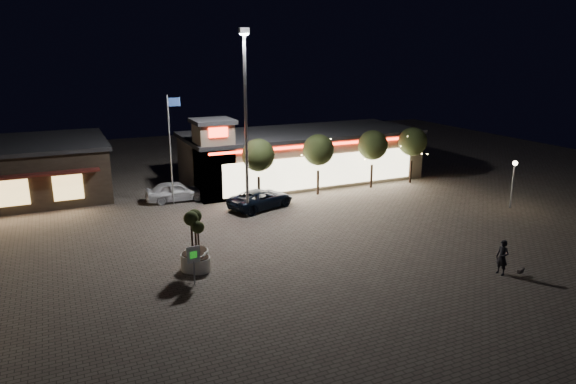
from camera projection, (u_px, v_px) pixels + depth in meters
name	position (u px, v px, depth m)	size (l,w,h in m)	color
ground	(265.00, 264.00, 27.40)	(90.00, 90.00, 0.00)	#61584E
retail_building	(297.00, 155.00, 44.48)	(20.40, 8.40, 6.10)	gray
floodlight_pole	(246.00, 114.00, 33.34)	(0.60, 0.40, 12.38)	gray
flagpole	(171.00, 141.00, 36.76)	(0.95, 0.10, 8.00)	white
lamp_post_east	(514.00, 175.00, 36.53)	(0.36, 0.36, 3.48)	gray
string_tree_a	(258.00, 155.00, 37.69)	(2.42, 2.42, 4.79)	#332319
string_tree_b	(318.00, 150.00, 39.70)	(2.42, 2.42, 4.79)	#332319
string_tree_c	(373.00, 145.00, 41.71)	(2.42, 2.42, 4.79)	#332319
string_tree_d	(413.00, 142.00, 43.32)	(2.42, 2.42, 4.79)	#332319
pickup_truck	(261.00, 199.00, 36.97)	(2.30, 4.99, 1.39)	black
white_sedan	(176.00, 191.00, 38.69)	(1.80, 4.48, 1.53)	white
pedestrian	(502.00, 257.00, 25.93)	(0.66, 0.44, 1.82)	black
dog	(521.00, 270.00, 25.97)	(0.51, 0.27, 0.27)	#59514C
planter_left	(193.00, 252.00, 26.49)	(1.29, 1.29, 3.17)	silver
planter_mid	(199.00, 256.00, 26.33)	(1.10, 1.10, 2.71)	silver
planter_right	(196.00, 248.00, 26.98)	(1.27, 1.27, 3.12)	silver
valet_sign	(193.00, 258.00, 24.70)	(0.65, 0.12, 1.96)	gray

